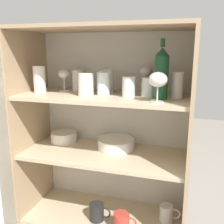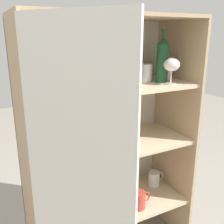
# 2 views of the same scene
# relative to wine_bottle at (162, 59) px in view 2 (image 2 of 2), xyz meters

# --- Properties ---
(cupboard_back_panel) EXTENTS (0.94, 0.02, 1.38)m
(cupboard_back_panel) POSITION_rel_wine_bottle_xyz_m (-0.31, 0.25, -0.48)
(cupboard_back_panel) COLOR silver
(cupboard_back_panel) RESTS_ON ground_plane
(cupboard_side_left) EXTENTS (0.02, 0.43, 1.38)m
(cupboard_side_left) POSITION_rel_wine_bottle_xyz_m (-0.77, 0.04, -0.48)
(cupboard_side_left) COLOR tan
(cupboard_side_left) RESTS_ON ground_plane
(cupboard_side_right) EXTENTS (0.02, 0.43, 1.38)m
(cupboard_side_right) POSITION_rel_wine_bottle_xyz_m (0.15, 0.04, -0.48)
(cupboard_side_right) COLOR tan
(cupboard_side_right) RESTS_ON ground_plane
(cupboard_top_panel) EXTENTS (0.94, 0.43, 0.02)m
(cupboard_top_panel) POSITION_rel_wine_bottle_xyz_m (-0.31, 0.04, 0.22)
(cupboard_top_panel) COLOR tan
(cupboard_top_panel) RESTS_ON cupboard_side_left
(shelf_board_lower) EXTENTS (0.91, 0.39, 0.02)m
(shelf_board_lower) POSITION_rel_wine_bottle_xyz_m (-0.31, 0.04, -0.87)
(shelf_board_lower) COLOR beige
(shelf_board_middle) EXTENTS (0.91, 0.39, 0.02)m
(shelf_board_middle) POSITION_rel_wine_bottle_xyz_m (-0.31, 0.04, -0.47)
(shelf_board_middle) COLOR beige
(shelf_board_upper) EXTENTS (0.91, 0.39, 0.02)m
(shelf_board_upper) POSITION_rel_wine_bottle_xyz_m (-0.31, 0.04, -0.14)
(shelf_board_upper) COLOR beige
(cupboard_door) EXTENTS (0.27, 0.40, 1.38)m
(cupboard_door) POSITION_rel_wine_bottle_xyz_m (-0.65, -0.37, -0.48)
(cupboard_door) COLOR silver
(cupboard_door) RESTS_ON ground_plane
(tumbler_glass_0) EXTENTS (0.07, 0.07, 0.13)m
(tumbler_glass_0) POSITION_rel_wine_bottle_xyz_m (0.07, 0.06, -0.06)
(tumbler_glass_0) COLOR silver
(tumbler_glass_0) RESTS_ON shelf_board_upper
(tumbler_glass_1) EXTENTS (0.08, 0.08, 0.12)m
(tumbler_glass_1) POSITION_rel_wine_bottle_xyz_m (-0.51, 0.17, -0.07)
(tumbler_glass_1) COLOR white
(tumbler_glass_1) RESTS_ON shelf_board_upper
(tumbler_glass_2) EXTENTS (0.07, 0.07, 0.12)m
(tumbler_glass_2) POSITION_rel_wine_bottle_xyz_m (-0.31, 0.04, -0.07)
(tumbler_glass_2) COLOR white
(tumbler_glass_2) RESTS_ON shelf_board_upper
(tumbler_glass_3) EXTENTS (0.08, 0.08, 0.10)m
(tumbler_glass_3) POSITION_rel_wine_bottle_xyz_m (-0.07, 0.07, -0.08)
(tumbler_glass_3) COLOR white
(tumbler_glass_3) RESTS_ON shelf_board_upper
(tumbler_glass_4) EXTENTS (0.07, 0.07, 0.11)m
(tumbler_glass_4) POSITION_rel_wine_bottle_xyz_m (-0.17, 0.01, -0.07)
(tumbler_glass_4) COLOR white
(tumbler_glass_4) RESTS_ON shelf_board_upper
(tumbler_glass_5) EXTENTS (0.08, 0.08, 0.12)m
(tumbler_glass_5) POSITION_rel_wine_bottle_xyz_m (-0.39, -0.02, -0.07)
(tumbler_glass_5) COLOR white
(tumbler_glass_5) RESTS_ON shelf_board_upper
(tumbler_glass_6) EXTENTS (0.08, 0.08, 0.13)m
(tumbler_glass_6) POSITION_rel_wine_bottle_xyz_m (-0.32, 0.13, -0.06)
(tumbler_glass_6) COLOR white
(tumbler_glass_6) RESTS_ON shelf_board_upper
(tumbler_glass_7) EXTENTS (0.07, 0.07, 0.15)m
(tumbler_glass_7) POSITION_rel_wine_bottle_xyz_m (-0.68, 0.01, -0.05)
(tumbler_glass_7) COLOR silver
(tumbler_glass_7) RESTS_ON shelf_board_upper
(wine_glass_0) EXTENTS (0.09, 0.09, 0.14)m
(wine_glass_0) POSITION_rel_wine_bottle_xyz_m (-0.01, -0.09, -0.03)
(wine_glass_0) COLOR silver
(wine_glass_0) RESTS_ON shelf_board_upper
(wine_glass_1) EXTENTS (0.07, 0.07, 0.13)m
(wine_glass_1) POSITION_rel_wine_bottle_xyz_m (-0.58, 0.12, -0.04)
(wine_glass_1) COLOR white
(wine_glass_1) RESTS_ON shelf_board_upper
(wine_glass_2) EXTENTS (0.07, 0.07, 0.14)m
(wine_glass_2) POSITION_rel_wine_bottle_xyz_m (-0.11, 0.18, -0.02)
(wine_glass_2) COLOR silver
(wine_glass_2) RESTS_ON shelf_board_upper
(wine_bottle) EXTENTS (0.07, 0.07, 0.29)m
(wine_bottle) POSITION_rel_wine_bottle_xyz_m (0.00, 0.00, 0.00)
(wine_bottle) COLOR #194728
(wine_bottle) RESTS_ON shelf_board_upper
(plate_stack_white) EXTENTS (0.21, 0.21, 0.06)m
(plate_stack_white) POSITION_rel_wine_bottle_xyz_m (-0.26, 0.11, -0.43)
(plate_stack_white) COLOR white
(plate_stack_white) RESTS_ON shelf_board_middle
(mixing_bowl_large) EXTENTS (0.16, 0.16, 0.06)m
(mixing_bowl_large) POSITION_rel_wine_bottle_xyz_m (-0.61, 0.14, -0.42)
(mixing_bowl_large) COLOR silver
(mixing_bowl_large) RESTS_ON shelf_board_middle
(coffee_mug_primary) EXTENTS (0.13, 0.09, 0.10)m
(coffee_mug_primary) POSITION_rel_wine_bottle_xyz_m (-0.17, -0.07, -0.81)
(coffee_mug_primary) COLOR #BC3D33
(coffee_mug_primary) RESTS_ON shelf_board_lower
(coffee_mug_extra_1) EXTENTS (0.13, 0.08, 0.10)m
(coffee_mug_extra_1) POSITION_rel_wine_bottle_xyz_m (-0.33, -0.02, -0.81)
(coffee_mug_extra_1) COLOR black
(coffee_mug_extra_1) RESTS_ON shelf_board_lower
(coffee_mug_extra_2) EXTENTS (0.12, 0.08, 0.10)m
(coffee_mug_extra_2) POSITION_rel_wine_bottle_xyz_m (0.05, 0.09, -0.81)
(coffee_mug_extra_2) COLOR white
(coffee_mug_extra_2) RESTS_ON shelf_board_lower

